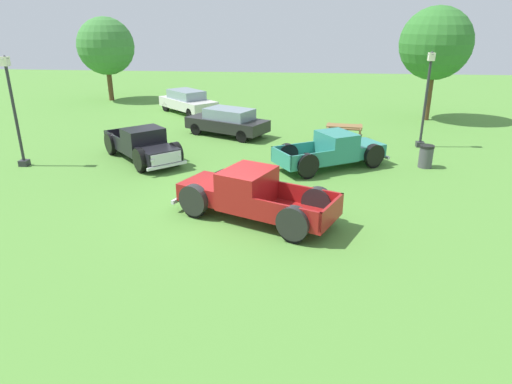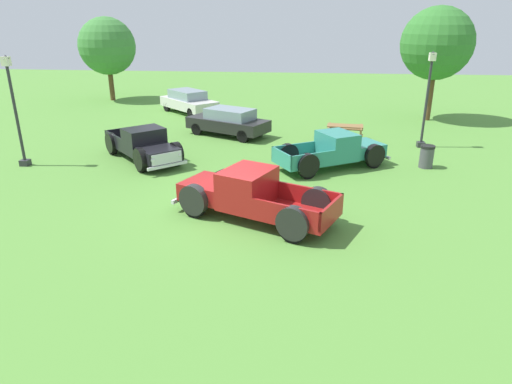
{
  "view_description": "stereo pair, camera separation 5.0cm",
  "coord_description": "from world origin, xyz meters",
  "views": [
    {
      "loc": [
        2.15,
        -13.19,
        5.93
      ],
      "look_at": [
        0.82,
        -0.23,
        0.9
      ],
      "focal_mm": 31.93,
      "sensor_mm": 36.0,
      "label": 1
    },
    {
      "loc": [
        2.2,
        -13.19,
        5.93
      ],
      "look_at": [
        0.82,
        -0.23,
        0.9
      ],
      "focal_mm": 31.93,
      "sensor_mm": 36.0,
      "label": 2
    }
  ],
  "objects": [
    {
      "name": "picnic_table",
      "position": [
        4.3,
        9.93,
        0.49
      ],
      "size": [
        1.95,
        1.67,
        0.78
      ],
      "color": "olive",
      "rests_on": "ground_plane"
    },
    {
      "name": "pickup_truck_behind_left",
      "position": [
        -4.6,
        5.31,
        0.7
      ],
      "size": [
        4.51,
        4.65,
        1.47
      ],
      "color": "black",
      "rests_on": "ground_plane"
    },
    {
      "name": "oak_tree_west",
      "position": [
        9.72,
        15.47,
        4.47
      ],
      "size": [
        4.16,
        4.16,
        6.57
      ],
      "color": "brown",
      "rests_on": "ground_plane"
    },
    {
      "name": "oak_tree_east",
      "position": [
        -12.31,
        20.29,
        3.92
      ],
      "size": [
        4.09,
        4.09,
        5.98
      ],
      "color": "brown",
      "rests_on": "ground_plane"
    },
    {
      "name": "lamp_post_far",
      "position": [
        7.91,
        9.02,
        2.35
      ],
      "size": [
        0.36,
        0.36,
        4.48
      ],
      "color": "#2D2D33",
      "rests_on": "ground_plane"
    },
    {
      "name": "sedan_distant_a",
      "position": [
        -1.76,
        10.29,
        0.76
      ],
      "size": [
        4.68,
        3.5,
        1.45
      ],
      "color": "black",
      "rests_on": "ground_plane"
    },
    {
      "name": "lamp_post_near",
      "position": [
        -9.54,
        4.19,
        2.38
      ],
      "size": [
        0.36,
        0.36,
        4.55
      ],
      "color": "#2D2D33",
      "rests_on": "ground_plane"
    },
    {
      "name": "ground_plane",
      "position": [
        0.0,
        0.0,
        0.0
      ],
      "size": [
        80.0,
        80.0,
        0.0
      ],
      "primitive_type": "plane",
      "color": "#548C38"
    },
    {
      "name": "sedan_distant_b",
      "position": [
        -5.35,
        16.03,
        0.78
      ],
      "size": [
        4.44,
        4.39,
        1.48
      ],
      "color": "silver",
      "rests_on": "ground_plane"
    },
    {
      "name": "pickup_truck_behind_right",
      "position": [
        3.66,
        5.45,
        0.7
      ],
      "size": [
        4.99,
        3.93,
        1.47
      ],
      "color": "#2D8475",
      "rests_on": "ground_plane"
    },
    {
      "name": "trash_can",
      "position": [
        7.36,
        5.72,
        0.48
      ],
      "size": [
        0.59,
        0.59,
        0.95
      ],
      "color": "#4C4C51",
      "rests_on": "ground_plane"
    },
    {
      "name": "pickup_truck_foreground",
      "position": [
        0.48,
        -0.08,
        0.75
      ],
      "size": [
        5.42,
        3.73,
        1.57
      ],
      "color": "maroon",
      "rests_on": "ground_plane"
    }
  ]
}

